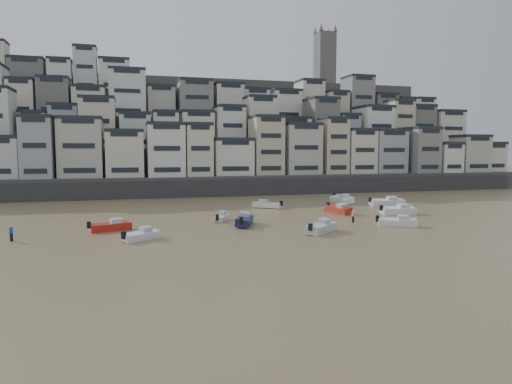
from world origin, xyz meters
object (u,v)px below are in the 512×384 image
object	(u,v)px
boat_h	(267,204)
boat_i	(342,199)
boat_e	(338,208)
boat_b	(397,221)
person_pink	(353,216)
boat_c	(244,219)
boat_f	(221,217)
person_blue	(11,233)
boat_j	(141,234)
boat_k	(110,225)
boat_g	(387,201)
boat_d	(398,209)
boat_a	(321,226)

from	to	relation	value
boat_h	boat_i	xyz separation A→B (m)	(15.07, 2.83, 0.15)
boat_e	boat_i	bearing A→B (deg)	139.00
boat_b	boat_i	size ratio (longest dim) A/B	0.80
boat_b	person_pink	bearing A→B (deg)	158.14
boat_h	boat_i	world-z (taller)	boat_i
boat_c	boat_b	bearing A→B (deg)	-85.80
boat_b	boat_f	world-z (taller)	boat_b
person_blue	boat_b	bearing A→B (deg)	-3.34
boat_j	boat_k	size ratio (longest dim) A/B	0.88
boat_e	boat_g	distance (m)	13.49
boat_c	person_pink	distance (m)	14.75
boat_e	boat_h	distance (m)	12.51
boat_f	boat_j	size ratio (longest dim) A/B	0.89
boat_d	boat_j	bearing A→B (deg)	-160.24
boat_d	boat_i	xyz separation A→B (m)	(-1.84, 15.29, 0.09)
boat_c	boat_g	size ratio (longest dim) A/B	0.90
boat_d	boat_k	xyz separation A→B (m)	(-41.39, -3.07, -0.07)
boat_b	boat_d	xyz separation A→B (m)	(6.27, 9.53, 0.08)
boat_b	boat_h	distance (m)	24.43
boat_b	boat_j	size ratio (longest dim) A/B	1.11
boat_c	boat_j	distance (m)	14.53
boat_i	person_pink	xyz separation A→B (m)	(-8.36, -20.42, -0.02)
boat_b	boat_f	xyz separation A→B (m)	(-20.72, 10.54, -0.14)
boat_a	boat_b	bearing A→B (deg)	-32.92
boat_j	boat_k	world-z (taller)	boat_k
boat_d	boat_g	xyz separation A→B (m)	(3.87, 9.43, 0.09)
boat_c	boat_i	distance (m)	29.77
boat_i	boat_j	world-z (taller)	boat_i
boat_e	boat_f	bearing A→B (deg)	-95.22
boat_b	boat_c	xyz separation A→B (m)	(-18.60, 5.95, 0.08)
boat_f	boat_i	world-z (taller)	boat_i
boat_f	person_pink	bearing A→B (deg)	-83.21
boat_b	person_blue	bearing A→B (deg)	-156.99
boat_c	boat_k	world-z (taller)	boat_c
boat_g	boat_a	bearing A→B (deg)	-127.30
boat_i	boat_k	world-z (taller)	boat_i
boat_d	boat_g	bearing A→B (deg)	72.89
boat_c	boat_h	distance (m)	17.91
person_blue	boat_c	bearing A→B (deg)	7.15
boat_b	person_pink	distance (m)	5.91
boat_a	boat_i	size ratio (longest dim) A/B	0.90
boat_d	person_blue	world-z (taller)	person_blue
boat_a	boat_i	bearing A→B (deg)	18.80
boat_b	boat_k	world-z (taller)	boat_k
boat_a	person_blue	bearing A→B (deg)	132.46
boat_c	person_blue	distance (m)	26.64
boat_b	boat_h	bearing A→B (deg)	142.18
boat_a	boat_e	world-z (taller)	boat_a
boat_b	boat_g	distance (m)	21.50
boat_a	boat_d	xyz separation A→B (m)	(17.42, 11.04, -0.00)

